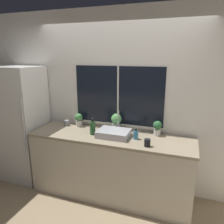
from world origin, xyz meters
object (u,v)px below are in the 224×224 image
(sink, at_px, (114,133))
(bottle_tall, at_px, (93,128))
(potted_plant_right, at_px, (157,127))
(mug_grey, at_px, (66,123))
(refrigerator, at_px, (21,124))
(potted_plant_center, at_px, (116,121))
(potted_plant_left, at_px, (79,119))
(mug_black, at_px, (147,143))
(soap_bottle, at_px, (136,135))

(sink, height_order, bottle_tall, sink)
(potted_plant_right, relative_size, mug_grey, 2.47)
(refrigerator, relative_size, potted_plant_center, 7.16)
(sink, xyz_separation_m, potted_plant_right, (0.56, 0.24, 0.07))
(bottle_tall, height_order, mug_grey, bottle_tall)
(mug_grey, bearing_deg, bottle_tall, -22.02)
(potted_plant_left, xyz_separation_m, mug_black, (1.18, -0.43, -0.06))
(sink, distance_m, mug_black, 0.54)
(soap_bottle, relative_size, mug_grey, 1.66)
(refrigerator, xyz_separation_m, mug_grey, (0.77, 0.18, 0.05))
(soap_bottle, xyz_separation_m, bottle_tall, (-0.62, -0.03, 0.04))
(potted_plant_center, bearing_deg, potted_plant_left, 180.00)
(mug_grey, bearing_deg, potted_plant_center, 2.82)
(potted_plant_right, bearing_deg, bottle_tall, -162.89)
(potted_plant_left, bearing_deg, mug_black, -20.09)
(sink, bearing_deg, mug_grey, 167.18)
(bottle_tall, bearing_deg, potted_plant_left, 143.33)
(potted_plant_center, distance_m, potted_plant_right, 0.61)
(refrigerator, bearing_deg, potted_plant_center, 7.70)
(refrigerator, xyz_separation_m, mug_black, (2.15, -0.21, 0.05))
(potted_plant_left, bearing_deg, refrigerator, -167.43)
(potted_plant_center, height_order, soap_bottle, potted_plant_center)
(potted_plant_left, relative_size, mug_black, 2.17)
(refrigerator, height_order, sink, refrigerator)
(refrigerator, xyz_separation_m, soap_bottle, (1.96, -0.02, 0.06))
(potted_plant_center, height_order, potted_plant_right, potted_plant_center)
(potted_plant_right, bearing_deg, mug_black, -97.78)
(mug_grey, bearing_deg, potted_plant_left, 11.44)
(potted_plant_left, height_order, mug_grey, potted_plant_left)
(mug_black, bearing_deg, soap_bottle, 134.71)
(sink, relative_size, mug_grey, 5.17)
(refrigerator, distance_m, mug_black, 2.16)
(potted_plant_center, bearing_deg, mug_grey, -177.18)
(potted_plant_left, height_order, potted_plant_right, potted_plant_right)
(soap_bottle, relative_size, mug_black, 1.49)
(mug_black, bearing_deg, sink, 159.34)
(soap_bottle, bearing_deg, potted_plant_left, 166.53)
(soap_bottle, xyz_separation_m, mug_grey, (-1.19, 0.19, -0.02))
(potted_plant_left, relative_size, mug_grey, 2.42)
(potted_plant_center, bearing_deg, refrigerator, -172.30)
(potted_plant_center, xyz_separation_m, soap_bottle, (0.36, -0.24, -0.09))
(potted_plant_right, xyz_separation_m, bottle_tall, (-0.88, -0.27, -0.02))
(sink, distance_m, potted_plant_right, 0.62)
(potted_plant_right, xyz_separation_m, mug_grey, (-1.44, -0.04, -0.07))
(potted_plant_left, xyz_separation_m, bottle_tall, (0.36, -0.27, -0.01))
(potted_plant_right, distance_m, mug_grey, 1.44)
(refrigerator, bearing_deg, soap_bottle, -0.58)
(sink, height_order, mug_black, sink)
(refrigerator, height_order, potted_plant_right, refrigerator)
(potted_plant_left, height_order, bottle_tall, bottle_tall)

